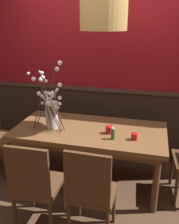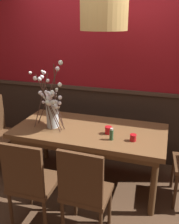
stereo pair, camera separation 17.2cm
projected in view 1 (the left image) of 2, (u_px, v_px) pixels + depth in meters
name	position (u px, v px, depth m)	size (l,w,h in m)	color
ground_plane	(90.00, 181.00, 3.26)	(24.00, 24.00, 0.00)	#4C3321
back_wall	(103.00, 64.00, 3.49)	(4.86, 0.14, 2.78)	#2D2119
dining_table	(90.00, 135.00, 3.03)	(1.80, 0.89, 0.74)	brown
chair_far_side_left	(88.00, 119.00, 3.90)	(0.48, 0.44, 0.92)	#4C301C
chair_far_side_right	(124.00, 122.00, 3.81)	(0.42, 0.45, 0.92)	#4C301C
chair_near_side_right	(90.00, 190.00, 2.25)	(0.44, 0.39, 0.96)	#4C301C
chair_near_side_left	(35.00, 183.00, 2.35)	(0.43, 0.45, 0.96)	#4C301C
vase_with_blossoms	(51.00, 109.00, 2.94)	(0.49, 0.57, 0.80)	silver
candle_holder_nearer_center	(109.00, 130.00, 2.87)	(0.08, 0.08, 0.09)	red
candle_holder_nearer_edge	(134.00, 136.00, 2.72)	(0.07, 0.07, 0.08)	red
condiment_bottle	(113.00, 134.00, 2.73)	(0.04, 0.04, 0.13)	#2D5633
pendant_lamp	(104.00, 16.00, 2.62)	(0.50, 0.50, 0.92)	tan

